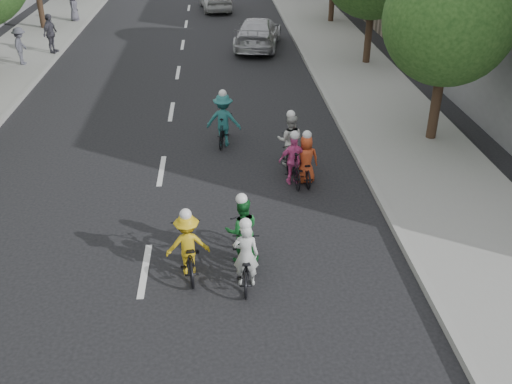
{
  "coord_description": "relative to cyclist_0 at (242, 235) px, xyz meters",
  "views": [
    {
      "loc": [
        1.76,
        -10.48,
        7.66
      ],
      "look_at": [
        2.61,
        1.65,
        1.0
      ],
      "focal_mm": 40.0,
      "sensor_mm": 36.0,
      "label": 1
    }
  ],
  "objects": [
    {
      "name": "spectator_1",
      "position": [
        -8.5,
        18.01,
        0.44
      ],
      "size": [
        0.75,
        1.19,
        1.88
      ],
      "primitive_type": "imported",
      "rotation": [
        0.0,
        0.0,
        1.29
      ],
      "color": "#46444F",
      "rests_on": "sidewalk_left"
    },
    {
      "name": "sidewalk_right",
      "position": [
        5.8,
        9.7,
        -0.58
      ],
      "size": [
        4.0,
        80.0,
        0.15
      ],
      "primitive_type": "cube",
      "color": "gray",
      "rests_on": "ground"
    },
    {
      "name": "cyclist_4",
      "position": [
        0.04,
        -0.85,
        -0.12
      ],
      "size": [
        0.71,
        1.73,
        1.64
      ],
      "rotation": [
        0.0,
        0.0,
        3.07
      ],
      "color": "black",
      "rests_on": "ground"
    },
    {
      "name": "tree_r_0",
      "position": [
        6.6,
        6.3,
        3.31
      ],
      "size": [
        4.0,
        4.0,
        5.97
      ],
      "color": "black",
      "rests_on": "ground"
    },
    {
      "name": "spectator_2",
      "position": [
        -8.95,
        25.49,
        0.31
      ],
      "size": [
        0.55,
        0.81,
        1.63
      ],
      "primitive_type": "imported",
      "rotation": [
        0.0,
        0.0,
        1.53
      ],
      "color": "#52515E",
      "rests_on": "sidewalk_left"
    },
    {
      "name": "curb_left",
      "position": [
        -8.25,
        9.7,
        -0.56
      ],
      "size": [
        0.18,
        80.0,
        0.18
      ],
      "primitive_type": "cube",
      "color": "#999993",
      "rests_on": "ground"
    },
    {
      "name": "cyclist_6",
      "position": [
        -1.2,
        -0.38,
        -0.06
      ],
      "size": [
        1.01,
        1.94,
        1.63
      ],
      "rotation": [
        0.0,
        0.0,
        3.26
      ],
      "color": "black",
      "rests_on": "ground"
    },
    {
      "name": "cyclist_5",
      "position": [
        1.65,
        3.7,
        -0.05
      ],
      "size": [
        0.89,
        1.75,
        1.62
      ],
      "rotation": [
        0.0,
        0.0,
        3.25
      ],
      "color": "black",
      "rests_on": "ground"
    },
    {
      "name": "ground",
      "position": [
        -2.2,
        -0.3,
        -0.65
      ],
      "size": [
        120.0,
        120.0,
        0.0
      ],
      "primitive_type": "plane",
      "color": "black",
      "rests_on": "ground"
    },
    {
      "name": "follow_car_lead",
      "position": [
        1.75,
        18.87,
        0.1
      ],
      "size": [
        3.02,
        5.52,
        1.52
      ],
      "primitive_type": "imported",
      "rotation": [
        0.0,
        0.0,
        2.96
      ],
      "color": "#B7B7BC",
      "rests_on": "ground"
    },
    {
      "name": "cyclist_0",
      "position": [
        0.0,
        0.0,
        0.0
      ],
      "size": [
        0.82,
        1.6,
        1.74
      ],
      "rotation": [
        0.0,
        0.0,
        3.23
      ],
      "color": "black",
      "rests_on": "ground"
    },
    {
      "name": "cyclist_3",
      "position": [
        -0.28,
        6.53,
        0.08
      ],
      "size": [
        1.23,
        1.73,
        1.89
      ],
      "rotation": [
        0.0,
        0.0,
        2.95
      ],
      "color": "black",
      "rests_on": "ground"
    },
    {
      "name": "cyclist_1",
      "position": [
        1.69,
        4.9,
        -0.02
      ],
      "size": [
        0.89,
        1.68,
        1.77
      ],
      "rotation": [
        0.0,
        0.0,
        2.95
      ],
      "color": "black",
      "rests_on": "ground"
    },
    {
      "name": "spectator_0",
      "position": [
        -9.39,
        16.06,
        0.34
      ],
      "size": [
        0.64,
        1.1,
        1.69
      ],
      "primitive_type": "imported",
      "rotation": [
        0.0,
        0.0,
        1.58
      ],
      "color": "#4F4F5C",
      "rests_on": "sidewalk_left"
    },
    {
      "name": "curb_right",
      "position": [
        3.85,
        9.7,
        -0.56
      ],
      "size": [
        0.18,
        80.0,
        0.18
      ],
      "primitive_type": "cube",
      "color": "#999993",
      "rests_on": "ground"
    },
    {
      "name": "cyclist_2",
      "position": [
        2.0,
        3.76,
        -0.1
      ],
      "size": [
        0.72,
        1.59,
        1.59
      ],
      "rotation": [
        0.0,
        0.0,
        3.17
      ],
      "color": "black",
      "rests_on": "ground"
    }
  ]
}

